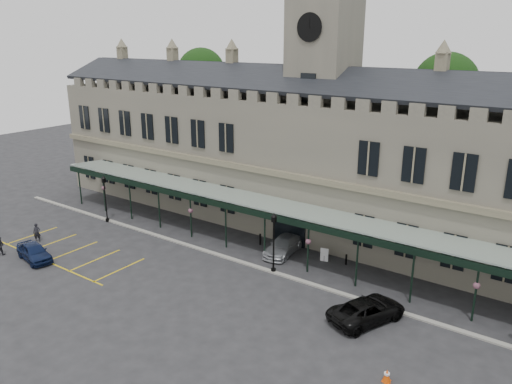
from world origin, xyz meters
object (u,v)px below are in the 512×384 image
Objects in this scene: clock_tower at (322,87)px; car_van at (367,310)px; person_a at (37,233)px; car_left_a at (34,252)px; lamp_post_left at (105,195)px; station_building at (319,161)px; lamp_post_mid at (274,237)px; car_taxi at (284,245)px; sign_board at (324,255)px; person_b at (0,246)px; traffic_cone at (387,376)px.

clock_tower is 20.57m from car_van.
clock_tower reaches higher than person_a.
lamp_post_left is at bearing 25.26° from car_left_a.
station_building is 2.42× the size of clock_tower.
car_taxi is at bearing 110.18° from lamp_post_mid.
person_a is (-22.48, -11.07, 0.29)m from sign_board.
person_a is (-18.31, -17.38, -5.63)m from station_building.
lamp_post_mid is at bearing 8.78° from car_van.
clock_tower is 22.16× the size of sign_board.
clock_tower reaches higher than person_b.
traffic_cone is at bearing -31.05° from lamp_post_mid.
person_a is at bearing 179.88° from traffic_cone.
traffic_cone is at bearing -74.77° from car_left_a.
person_a is (-32.09, 0.07, 0.48)m from traffic_cone.
car_taxi is at bearing 11.67° from lamp_post_left.
person_a is at bearing -165.84° from sign_board.
clock_tower reaches higher than traffic_cone.
person_b reaches higher than car_taxi.
car_taxi is at bearing 141.13° from traffic_cone.
clock_tower is at bearing -161.96° from person_b.
car_van is (10.52, -12.61, -12.38)m from clock_tower.
station_building is 20.66m from lamp_post_left.
lamp_post_left is 4.18× the size of sign_board.
traffic_cone is 0.18× the size of car_left_a.
person_a is at bearing 65.86° from car_left_a.
clock_tower reaches higher than station_building.
person_b is at bearing 39.08° from car_van.
lamp_post_left is 10.37m from person_b.
car_left_a is 20.24m from car_taxi.
person_b is at bearing -174.17° from traffic_cone.
car_van is at bearing 123.47° from traffic_cone.
clock_tower is at bearing 88.74° from car_taxi.
traffic_cone is at bearing -61.27° from sign_board.
station_building is 25.86m from person_a.
traffic_cone is 0.46× the size of person_b.
person_a reaches higher than car_van.
car_van is at bearing -49.97° from station_building.
sign_board reaches higher than traffic_cone.
station_building is 6.64m from clock_tower.
lamp_post_mid reaches higher than car_van.
traffic_cone is (13.78, -17.45, -6.11)m from station_building.
traffic_cone is 0.14× the size of car_van.
car_taxi is (0.67, -6.97, -12.41)m from clock_tower.
clock_tower reaches higher than lamp_post_left.
lamp_post_left is at bearing 36.85° from person_a.
station_building is at bearing -26.51° from car_left_a.
sign_board is 26.70m from person_b.
station_building is 28.23m from person_b.
car_van is (9.85, -5.64, 0.03)m from car_taxi.
car_van is (-3.26, 4.93, 0.37)m from traffic_cone.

